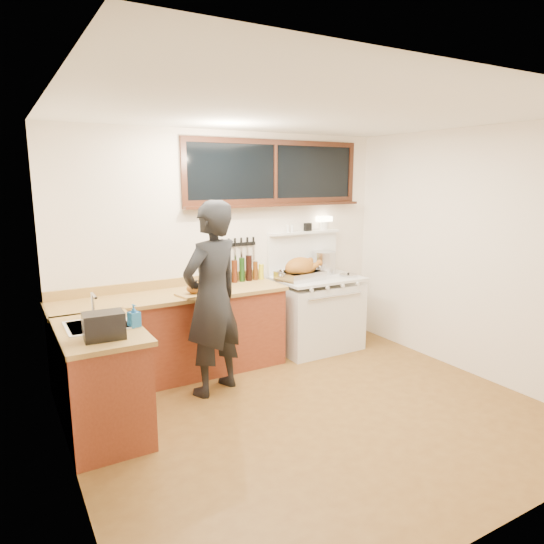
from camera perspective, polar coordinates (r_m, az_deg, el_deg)
ground_plane at (r=4.56m, az=5.00°, el=-16.36°), size 4.00×3.50×0.02m
room_shell at (r=4.07m, az=5.40°, el=4.83°), size 4.10×3.60×2.65m
counter_back at (r=5.26m, az=-11.46°, el=-7.25°), size 2.44×0.64×1.00m
counter_left at (r=4.30m, az=-19.45°, el=-11.96°), size 0.64×1.09×0.90m
sink_unit at (r=4.24m, az=-19.74°, el=-6.62°), size 0.50×0.45×0.37m
vintage_stove at (r=6.00m, az=5.21°, el=-4.61°), size 1.02×0.74×1.60m
back_window at (r=5.82m, az=0.42°, el=10.85°), size 2.32×0.13×0.77m
left_doorway at (r=2.95m, az=-21.52°, el=-9.65°), size 0.02×1.04×2.17m
knife_strip at (r=5.65m, az=-4.04°, el=3.14°), size 0.46×0.03×0.28m
man at (r=4.69m, az=-7.04°, el=-3.15°), size 0.81×0.68×1.89m
soap_bottle at (r=4.08m, az=-15.94°, el=-4.96°), size 0.10×0.10×0.19m
toaster at (r=3.85m, az=-19.18°, el=-5.98°), size 0.30×0.22×0.20m
cutting_board at (r=5.03m, az=-8.96°, el=-2.12°), size 0.40×0.33×0.13m
roast_turkey at (r=5.72m, az=3.39°, el=0.16°), size 0.56×0.44×0.27m
stockpot at (r=6.12m, az=6.14°, el=1.14°), size 0.36×0.36×0.28m
saucepan at (r=6.09m, az=5.27°, el=0.33°), size 0.17×0.28×0.11m
pot_lid at (r=6.01m, az=8.97°, el=-0.33°), size 0.25×0.25×0.04m
coffee_tin at (r=5.41m, az=-5.59°, el=-0.94°), size 0.09×0.08×0.13m
pitcher at (r=5.41m, az=-6.96°, el=-0.88°), size 0.10×0.10×0.15m
bottle_cluster at (r=5.61m, az=-3.52°, el=0.16°), size 0.56×0.07×0.30m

